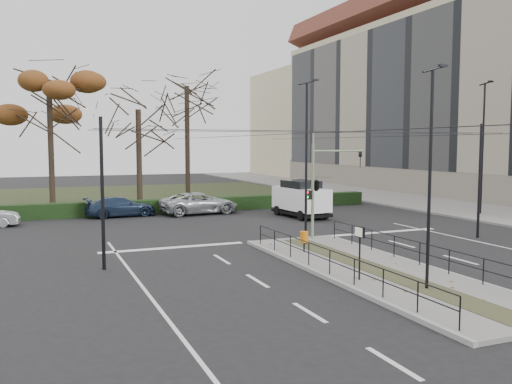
% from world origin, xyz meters
% --- Properties ---
extents(ground, '(140.00, 140.00, 0.00)m').
position_xyz_m(ground, '(0.00, 0.00, 0.00)').
color(ground, black).
rests_on(ground, ground).
extents(median_island, '(4.40, 15.00, 0.14)m').
position_xyz_m(median_island, '(0.00, -2.50, 0.07)').
color(median_island, '#605E5C').
rests_on(median_island, ground).
extents(sidewalk_east, '(8.00, 90.00, 0.14)m').
position_xyz_m(sidewalk_east, '(18.00, 22.00, 0.07)').
color(sidewalk_east, '#605E5C').
rests_on(sidewalk_east, ground).
extents(park, '(38.00, 26.00, 0.10)m').
position_xyz_m(park, '(-6.00, 32.00, 0.05)').
color(park, '#242E17').
rests_on(park, ground).
extents(hedge, '(38.00, 1.00, 1.00)m').
position_xyz_m(hedge, '(-6.00, 18.60, 0.50)').
color(hedge, black).
rests_on(hedge, ground).
extents(apartment_block, '(13.09, 52.10, 21.64)m').
position_xyz_m(apartment_block, '(27.97, 23.97, 10.39)').
color(apartment_block, '#C0B38A').
rests_on(apartment_block, ground).
extents(median_railing, '(4.14, 13.24, 0.92)m').
position_xyz_m(median_railing, '(0.00, -2.60, 0.98)').
color(median_railing, black).
rests_on(median_railing, median_island).
extents(catenary, '(20.00, 34.00, 6.00)m').
position_xyz_m(catenary, '(0.00, 1.62, 3.42)').
color(catenary, black).
rests_on(catenary, ground).
extents(traffic_light, '(3.33, 1.84, 4.83)m').
position_xyz_m(traffic_light, '(1.33, 4.50, 2.95)').
color(traffic_light, gray).
rests_on(traffic_light, median_island).
extents(litter_bin, '(0.36, 0.36, 0.92)m').
position_xyz_m(litter_bin, '(-0.99, 1.49, 0.80)').
color(litter_bin, black).
rests_on(litter_bin, median_island).
extents(info_panel, '(0.11, 0.50, 1.90)m').
position_xyz_m(info_panel, '(-1.51, -3.72, 1.64)').
color(info_panel, black).
rests_on(info_panel, median_island).
extents(streetlamp_median_near, '(0.62, 0.13, 7.37)m').
position_xyz_m(streetlamp_median_near, '(-0.08, -5.60, 3.89)').
color(streetlamp_median_near, black).
rests_on(streetlamp_median_near, median_island).
extents(streetlamp_median_far, '(0.66, 0.13, 7.87)m').
position_xyz_m(streetlamp_median_far, '(-0.04, 3.13, 4.14)').
color(streetlamp_median_far, black).
rests_on(streetlamp_median_far, median_island).
extents(streetlamp_sidewalk, '(0.76, 0.16, 9.15)m').
position_xyz_m(streetlamp_sidewalk, '(16.67, 8.90, 4.79)').
color(streetlamp_sidewalk, black).
rests_on(streetlamp_sidewalk, sidewalk_east).
extents(parked_car_third, '(4.84, 2.26, 1.37)m').
position_xyz_m(parked_car_third, '(-6.63, 17.83, 0.68)').
color(parked_car_third, '#1E2D47').
rests_on(parked_car_third, ground).
extents(parked_car_fourth, '(5.74, 3.05, 1.53)m').
position_xyz_m(parked_car_fourth, '(-1.22, 17.17, 0.77)').
color(parked_car_fourth, '#A5A8AD').
rests_on(parked_car_fourth, ground).
extents(white_van, '(2.50, 4.87, 2.49)m').
position_xyz_m(white_van, '(4.71, 12.95, 1.30)').
color(white_van, white).
rests_on(white_van, ground).
extents(rust_tree, '(8.60, 8.60, 12.11)m').
position_xyz_m(rust_tree, '(-10.74, 25.64, 9.30)').
color(rust_tree, black).
rests_on(rust_tree, park).
extents(bare_tree_center, '(6.95, 6.95, 13.45)m').
position_xyz_m(bare_tree_center, '(1.07, 28.68, 9.48)').
color(bare_tree_center, black).
rests_on(bare_tree_center, park).
extents(bare_tree_near, '(6.48, 6.48, 10.04)m').
position_xyz_m(bare_tree_near, '(-4.34, 23.17, 7.10)').
color(bare_tree_near, black).
rests_on(bare_tree_near, park).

